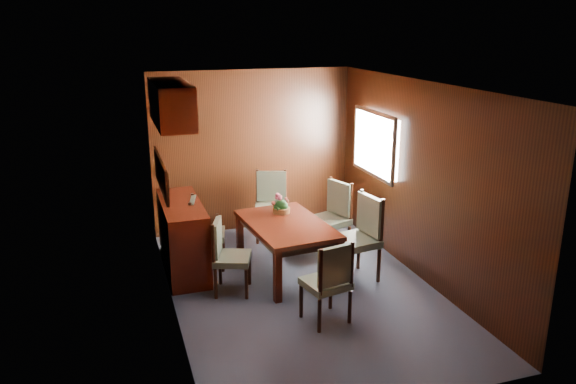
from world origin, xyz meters
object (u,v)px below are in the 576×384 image
object	(u,v)px
sideboard	(183,236)
flower_centerpiece	(281,204)
dining_table	(286,230)
chair_head	(330,279)
chair_left_near	(226,252)
chair_right_near	(361,233)

from	to	relation	value
sideboard	flower_centerpiece	xyz separation A→B (m)	(1.27, -0.13, 0.34)
dining_table	chair_head	world-z (taller)	chair_head
dining_table	chair_left_near	world-z (taller)	chair_left_near
chair_right_near	flower_centerpiece	xyz separation A→B (m)	(-0.78, 0.77, 0.20)
chair_right_near	sideboard	bearing A→B (deg)	57.41
dining_table	chair_right_near	world-z (taller)	chair_right_near
sideboard	chair_right_near	xyz separation A→B (m)	(2.04, -0.90, 0.14)
dining_table	flower_centerpiece	size ratio (longest dim) A/B	6.30
sideboard	flower_centerpiece	world-z (taller)	flower_centerpiece
sideboard	dining_table	xyz separation A→B (m)	(1.21, -0.51, 0.13)
sideboard	chair_head	size ratio (longest dim) A/B	1.52
sideboard	chair_right_near	size ratio (longest dim) A/B	1.32
chair_left_near	chair_right_near	size ratio (longest dim) A/B	0.85
sideboard	chair_left_near	distance (m)	0.87
chair_left_near	chair_head	distance (m)	1.36
sideboard	dining_table	size ratio (longest dim) A/B	0.92
flower_centerpiece	chair_right_near	bearing A→B (deg)	-44.80
chair_head	flower_centerpiece	xyz separation A→B (m)	(0.01, 1.69, 0.28)
sideboard	chair_left_near	xyz separation A→B (m)	(0.39, -0.77, 0.05)
flower_centerpiece	chair_left_near	bearing A→B (deg)	-143.43
chair_left_near	flower_centerpiece	bearing A→B (deg)	145.91
chair_right_near	chair_head	size ratio (longest dim) A/B	1.15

